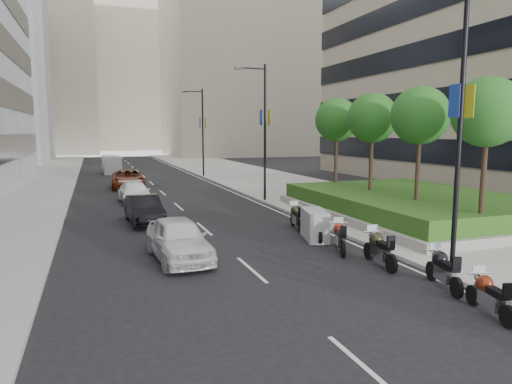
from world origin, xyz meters
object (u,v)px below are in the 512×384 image
car_b (144,209)px  car_a (178,239)px  motorcycle_1 (489,295)px  car_d (128,179)px  motorcycle_2 (443,269)px  lamp_post_1 (263,126)px  lamp_post_2 (201,128)px  motorcycle_3 (379,249)px  motorcycle_5 (315,225)px  lamp_post_0 (456,119)px  delivery_van (112,165)px  car_c (135,193)px  motorcycle_6 (297,217)px  motorcycle_4 (340,237)px

car_b → car_a: bearing=-90.0°
motorcycle_1 → car_d: bearing=25.8°
motorcycle_2 → car_d: size_ratio=0.38×
lamp_post_1 → lamp_post_2: size_ratio=1.00×
motorcycle_3 → motorcycle_5: 4.29m
lamp_post_0 → lamp_post_1: (0.00, 17.00, 0.00)m
lamp_post_2 → delivery_van: lamp_post_2 is taller
motorcycle_2 → delivery_van: (-7.79, 43.31, 0.34)m
lamp_post_0 → lamp_post_1: same height
motorcycle_3 → delivery_van: (-7.35, 40.70, 0.30)m
motorcycle_5 → delivery_van: 37.09m
car_c → motorcycle_3: bearing=-72.4°
motorcycle_1 → delivery_van: size_ratio=0.42×
motorcycle_6 → delivery_van: (-7.17, 34.20, 0.32)m
motorcycle_2 → motorcycle_4: (-0.75, 4.78, -0.00)m
motorcycle_5 → car_b: bearing=61.3°
motorcycle_4 → motorcycle_5: bearing=22.5°
motorcycle_3 → car_a: (-6.47, 3.17, 0.16)m
motorcycle_1 → car_c: (-6.86, 22.36, 0.13)m
lamp_post_0 → lamp_post_2: same height
motorcycle_3 → motorcycle_5: motorcycle_5 is taller
car_b → delivery_van: size_ratio=0.91×
motorcycle_4 → motorcycle_3: bearing=-150.0°
lamp_post_1 → car_b: size_ratio=2.09×
car_b → car_d: car_d is taller
motorcycle_5 → lamp_post_0: bearing=-150.7°
lamp_post_1 → car_a: (-7.75, -11.93, -4.29)m
lamp_post_2 → motorcycle_2: bearing=-91.3°
car_b → car_c: bearing=85.1°
lamp_post_1 → car_a: 14.86m
car_b → delivery_van: (-0.41, 30.20, 0.20)m
car_d → delivery_van: (-0.72, 14.66, 0.13)m
lamp_post_1 → lamp_post_2: bearing=90.0°
lamp_post_0 → delivery_van: bearing=101.5°
lamp_post_2 → motorcycle_5: lamp_post_2 is taller
motorcycle_2 → car_b: car_b is taller
motorcycle_6 → car_a: 7.12m
motorcycle_1 → car_d: car_d is taller
motorcycle_1 → motorcycle_3: motorcycle_3 is taller
lamp_post_1 → car_a: bearing=-123.0°
lamp_post_1 → lamp_post_2: 18.00m
car_c → delivery_van: delivery_van is taller
motorcycle_1 → motorcycle_3: bearing=14.4°
motorcycle_1 → car_c: bearing=30.6°
motorcycle_3 → motorcycle_1: bearing=-171.5°
lamp_post_0 → motorcycle_6: (-1.46, 8.40, -4.47)m
lamp_post_0 → car_a: lamp_post_0 is taller
car_a → car_b: 7.34m
lamp_post_0 → car_d: 29.36m
motorcycle_5 → car_c: bearing=40.3°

